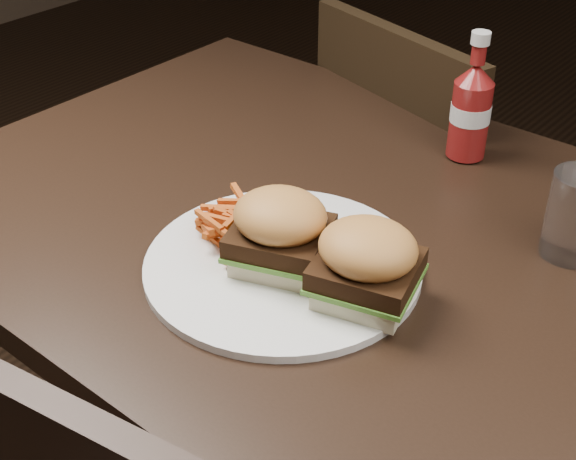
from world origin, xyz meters
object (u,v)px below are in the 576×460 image
Objects in this scene: dining_table at (352,241)px; tumbler at (576,215)px; ketchup_bottle at (470,120)px; plate at (283,265)px; chair_far at (451,221)px.

tumbler is at bearing 28.06° from dining_table.
plate is at bearing -94.11° from ketchup_bottle.
ketchup_bottle reaches higher than plate.
plate is 0.39m from ketchup_bottle.
ketchup_bottle is 0.26m from tumbler.
plate is at bearing 114.94° from chair_far.
tumbler reaches higher than chair_far.
chair_far is 3.59× the size of ketchup_bottle.
tumbler is (0.25, 0.25, 0.05)m from plate.
tumbler is at bearing -32.25° from ketchup_bottle.
tumbler is (0.22, -0.14, -0.01)m from ketchup_bottle.
ketchup_bottle is (0.01, 0.26, 0.08)m from dining_table.
ketchup_bottle is (0.03, 0.39, 0.06)m from plate.
tumbler reaches higher than plate.
plate is 3.02× the size of tumbler.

